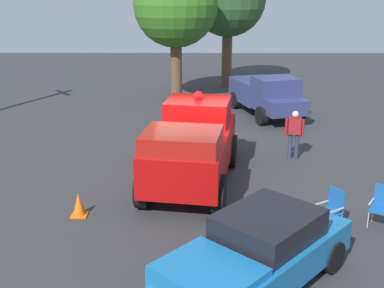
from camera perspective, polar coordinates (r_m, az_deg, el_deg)
name	(u,v)px	position (r m, az deg, el deg)	size (l,w,h in m)	color
ground_plane	(199,180)	(14.64, 0.83, -4.27)	(60.00, 60.00, 0.00)	#333335
vintage_fire_truck	(193,144)	(14.11, 0.16, 0.04)	(3.19, 6.22, 2.59)	black
classic_hot_rod	(257,252)	(9.47, 7.76, -12.70)	(4.32, 4.45, 1.46)	black
parked_pickup	(267,94)	(22.10, 8.88, 5.91)	(3.09, 5.11, 1.90)	black
lawn_chair_near_truck	(171,130)	(17.60, -2.47, 1.64)	(0.63, 0.62, 1.02)	#B7BABF
lawn_chair_by_car	(383,203)	(12.60, 21.79, -6.57)	(0.68, 0.68, 1.02)	#B7BABF
lawn_chair_spare	(333,206)	(12.03, 16.43, -7.15)	(0.68, 0.68, 1.02)	#B7BABF
spectator_seated	(172,128)	(17.45, -2.35, 1.87)	(0.52, 0.62, 1.29)	#383842
spectator_standing	(294,131)	(16.49, 12.11, 1.47)	(0.65, 0.32, 1.68)	#2D334C
oak_tree_right	(176,5)	(24.13, -1.97, 16.20)	(4.15, 4.15, 6.90)	brown
traffic_cone	(79,204)	(12.64, -13.34, -7.03)	(0.40, 0.40, 0.64)	orange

